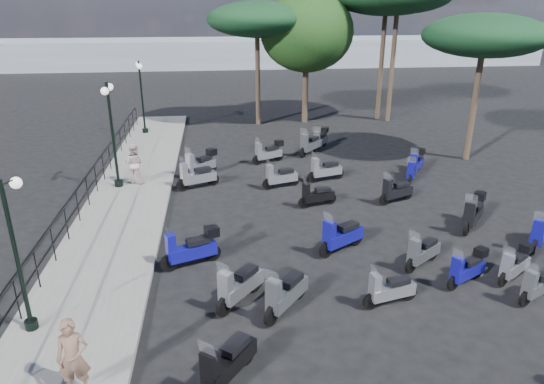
{
  "coord_description": "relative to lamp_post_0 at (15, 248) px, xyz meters",
  "views": [
    {
      "loc": [
        -3.07,
        -13.4,
        7.06
      ],
      "look_at": [
        -1.35,
        1.35,
        1.2
      ],
      "focal_mm": 32.0,
      "sensor_mm": 36.0,
      "label": 1
    }
  ],
  "objects": [
    {
      "name": "scooter_2",
      "position": [
        5.83,
        0.17,
        -1.7
      ],
      "size": [
        1.26,
        1.47,
        1.45
      ],
      "rotation": [
        0.0,
        0.0,
        2.45
      ],
      "color": "black",
      "rests_on": "ground"
    },
    {
      "name": "scooter_28",
      "position": [
        13.0,
        9.68,
        -1.72
      ],
      "size": [
        1.1,
        1.35,
        1.27
      ],
      "rotation": [
        0.0,
        0.0,
        2.49
      ],
      "color": "black",
      "rests_on": "ground"
    },
    {
      "name": "scooter_25",
      "position": [
        12.19,
        0.93,
        -1.76
      ],
      "size": [
        1.31,
        0.94,
        1.18
      ],
      "rotation": [
        0.0,
        0.0,
        2.14
      ],
      "color": "black",
      "rests_on": "ground"
    },
    {
      "name": "scooter_27",
      "position": [
        12.45,
        8.84,
        -1.76
      ],
      "size": [
        0.87,
        1.36,
        1.19
      ],
      "rotation": [
        0.0,
        0.0,
        2.64
      ],
      "color": "black",
      "rests_on": "ground"
    },
    {
      "name": "scooter_14",
      "position": [
        10.81,
        0.87,
        -1.75
      ],
      "size": [
        1.37,
        0.88,
        1.19
      ],
      "rotation": [
        0.0,
        0.0,
        2.07
      ],
      "color": "black",
      "rests_on": "ground"
    },
    {
      "name": "lamp_post_0",
      "position": [
        0.0,
        0.0,
        0.0
      ],
      "size": [
        0.52,
        1.02,
        3.6
      ],
      "rotation": [
        0.0,
        0.0,
        -0.34
      ],
      "color": "black",
      "rests_on": "sidewalk"
    },
    {
      "name": "scooter_19",
      "position": [
        12.21,
        -0.06,
        -1.78
      ],
      "size": [
        1.41,
        0.83,
        1.22
      ],
      "rotation": [
        0.0,
        0.0,
        2.04
      ],
      "color": "black",
      "rests_on": "ground"
    },
    {
      "name": "broadleaf_tree",
      "position": [
        9.85,
        19.84,
        3.17
      ],
      "size": [
        5.5,
        5.5,
        7.72
      ],
      "color": "#38281E",
      "rests_on": "ground"
    },
    {
      "name": "scooter_15",
      "position": [
        10.91,
        6.52,
        -1.76
      ],
      "size": [
        1.52,
        0.83,
        1.29
      ],
      "rotation": [
        0.0,
        0.0,
        1.98
      ],
      "color": "black",
      "rests_on": "ground"
    },
    {
      "name": "scooter_26",
      "position": [
        14.0,
        2.64,
        -1.73
      ],
      "size": [
        1.18,
        1.4,
        1.37
      ],
      "rotation": [
        0.0,
        0.0,
        2.45
      ],
      "color": "black",
      "rests_on": "ground"
    },
    {
      "name": "lamp_post_2",
      "position": [
        0.34,
        17.68,
        0.2
      ],
      "size": [
        0.46,
        1.14,
        3.94
      ],
      "rotation": [
        0.0,
        0.0,
        0.21
      ],
      "color": "black",
      "rests_on": "sidewalk"
    },
    {
      "name": "lamp_post_1",
      "position": [
        0.36,
        9.1,
        0.3
      ],
      "size": [
        0.33,
        1.22,
        4.12
      ],
      "rotation": [
        0.0,
        0.0,
        0.01
      ],
      "color": "black",
      "rests_on": "sidewalk"
    },
    {
      "name": "scooter_10",
      "position": [
        8.79,
        9.15,
        -1.74
      ],
      "size": [
        1.63,
        0.72,
        1.33
      ],
      "rotation": [
        0.0,
        0.0,
        1.86
      ],
      "color": "black",
      "rests_on": "ground"
    },
    {
      "name": "scooter_13",
      "position": [
        8.43,
        0.16,
        -1.78
      ],
      "size": [
        1.51,
        0.61,
        1.22
      ],
      "rotation": [
        0.0,
        0.0,
        1.81
      ],
      "color": "black",
      "rests_on": "ground"
    },
    {
      "name": "scooter_21",
      "position": [
        12.66,
        4.09,
        -1.67
      ],
      "size": [
        1.32,
        1.45,
        1.43
      ],
      "rotation": [
        0.0,
        0.0,
        2.41
      ],
      "color": "black",
      "rests_on": "ground"
    },
    {
      "name": "pine_2",
      "position": [
        6.91,
        19.55,
        3.87
      ],
      "size": [
        5.76,
        5.76,
        7.1
      ],
      "color": "#38281E",
      "rests_on": "ground"
    },
    {
      "name": "scooter_16",
      "position": [
        6.82,
        8.57,
        -1.75
      ],
      "size": [
        1.59,
        0.72,
        1.3
      ],
      "rotation": [
        0.0,
        0.0,
        1.88
      ],
      "color": "black",
      "rests_on": "ground"
    },
    {
      "name": "scooter_9",
      "position": [
        7.89,
        6.5,
        -1.78
      ],
      "size": [
        1.49,
        0.61,
        1.21
      ],
      "rotation": [
        0.0,
        0.0,
        1.82
      ],
      "color": "black",
      "rests_on": "ground"
    },
    {
      "name": "scooter_11",
      "position": [
        6.7,
        11.87,
        -1.71
      ],
      "size": [
        1.53,
        0.89,
        1.31
      ],
      "rotation": [
        0.0,
        0.0,
        2.0
      ],
      "color": "black",
      "rests_on": "ground"
    },
    {
      "name": "sidewalk",
      "position": [
        0.93,
        6.75,
        -2.13
      ],
      "size": [
        3.0,
        30.0,
        0.15
      ],
      "primitive_type": "cube",
      "color": "slate",
      "rests_on": "ground"
    },
    {
      "name": "pedestrian_far",
      "position": [
        0.98,
        9.42,
        -1.24
      ],
      "size": [
        0.93,
        0.8,
        1.63
      ],
      "primitive_type": "imported",
      "rotation": [
        0.0,
        0.0,
        2.88
      ],
      "color": "beige",
      "rests_on": "sidewalk"
    },
    {
      "name": "scooter_0",
      "position": [
        4.37,
        -2.07,
        -1.71
      ],
      "size": [
        1.19,
        1.49,
        1.43
      ],
      "rotation": [
        0.0,
        0.0,
        2.49
      ],
      "color": "black",
      "rests_on": "ground"
    },
    {
      "name": "ground",
      "position": [
        7.43,
        3.75,
        -2.2
      ],
      "size": [
        120.0,
        120.0,
        0.0
      ],
      "primitive_type": "plane",
      "color": "black",
      "rests_on": "ground"
    },
    {
      "name": "pine_3",
      "position": [
        16.19,
        11.34,
        3.44
      ],
      "size": [
        5.43,
        5.43,
        6.62
      ],
      "color": "#38281E",
      "rests_on": "ground"
    },
    {
      "name": "scooter_4",
      "position": [
        3.47,
        8.88,
        -1.71
      ],
      "size": [
        1.7,
        0.9,
        1.43
      ],
      "rotation": [
        0.0,
        0.0,
        1.97
      ],
      "color": "black",
      "rests_on": "ground"
    },
    {
      "name": "scooter_22",
      "position": [
        9.59,
        13.86,
        -1.72
      ],
      "size": [
        1.03,
        1.43,
        1.29
      ],
      "rotation": [
        0.0,
        0.0,
        2.56
      ],
      "color": "black",
      "rests_on": "ground"
    },
    {
      "name": "distant_hills",
      "position": [
        7.43,
        48.75,
        -0.7
      ],
      "size": [
        70.0,
        8.0,
        3.0
      ],
      "primitive_type": "cube",
      "color": "gray",
      "rests_on": "ground"
    },
    {
      "name": "scooter_7",
      "position": [
        4.74,
        0.66,
        -1.7
      ],
      "size": [
        1.26,
        1.46,
        1.45
      ],
      "rotation": [
        0.0,
        0.0,
        2.44
      ],
      "color": "black",
      "rests_on": "ground"
    },
    {
      "name": "scooter_8",
      "position": [
        7.92,
        3.02,
        -1.7
      ],
      "size": [
        1.6,
        1.08,
        1.45
      ],
      "rotation": [
        0.0,
        0.0,
        2.13
      ],
      "color": "black",
      "rests_on": "ground"
    },
    {
      "name": "scooter_20",
      "position": [
        9.99,
        1.88,
        -1.76
      ],
      "size": [
        1.36,
        1.02,
        1.27
      ],
      "rotation": [
        0.0,
        0.0,
        2.18
      ],
      "color": "black",
      "rests_on": "ground"
    },
    {
      "name": "scooter_5",
      "position": [
        3.61,
        10.37,
        -1.66
      ],
      "size": [
        1.45,
        1.34,
        1.43
      ],
      "rotation": [
        0.0,
        0.0,
        2.31
      ],
      "color": "black",
      "rests_on": "ground"
    },
    {
      "name": "scooter_17",
      "position": [
        8.86,
        12.92,
        -1.7
      ],
      "size": [
        1.31,
        1.41,
        1.45
      ],
      "rotation": [
        0.0,
        0.0,
        2.4
      ],
      "color": "black",
      "rests_on": "ground"
    },
    {
      "name": "scooter_3",
      "position": [
        3.5,
        2.68,
        -1.67
      ],
      "size": [
        1.71,
        0.9,
        1.43
      ],
      "rotation": [
        0.0,
        0.0,
        1.94
      ],
      "color": "black",
      "rests_on": "ground"
    },
    {
      "name": "railing",
      "position": [
        -0.37,
        6.55,
        -1.31
      ],
      "size": [
        0.04,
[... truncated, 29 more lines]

